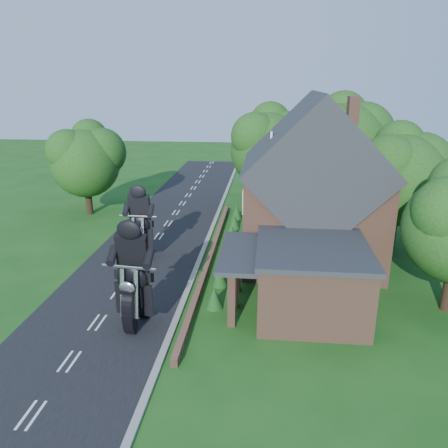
# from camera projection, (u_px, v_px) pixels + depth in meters

# --- Properties ---
(ground) EXTENTS (120.00, 120.00, 0.00)m
(ground) POSITION_uv_depth(u_px,v_px,m) (118.00, 293.00, 23.35)
(ground) COLOR #184914
(ground) RESTS_ON ground
(road) EXTENTS (7.00, 80.00, 0.02)m
(road) POSITION_uv_depth(u_px,v_px,m) (118.00, 293.00, 23.34)
(road) COLOR black
(road) RESTS_ON ground
(kerb) EXTENTS (0.30, 80.00, 0.12)m
(kerb) POSITION_uv_depth(u_px,v_px,m) (186.00, 296.00, 22.98)
(kerb) COLOR gray
(kerb) RESTS_ON ground
(garden_wall) EXTENTS (0.30, 22.00, 0.40)m
(garden_wall) POSITION_uv_depth(u_px,v_px,m) (210.00, 257.00, 27.60)
(garden_wall) COLOR brown
(garden_wall) RESTS_ON ground
(house) EXTENTS (9.54, 8.64, 10.24)m
(house) POSITION_uv_depth(u_px,v_px,m) (312.00, 192.00, 26.64)
(house) COLOR brown
(house) RESTS_ON ground
(annex) EXTENTS (7.05, 5.94, 3.44)m
(annex) POSITION_uv_depth(u_px,v_px,m) (308.00, 278.00, 21.09)
(annex) COLOR brown
(annex) RESTS_ON ground
(tree_house_right) EXTENTS (6.51, 6.00, 8.40)m
(tree_house_right) POSITION_uv_depth(u_px,v_px,m) (406.00, 172.00, 28.26)
(tree_house_right) COLOR black
(tree_house_right) RESTS_ON ground
(tree_behind_house) EXTENTS (7.81, 7.20, 10.08)m
(tree_behind_house) POSITION_uv_depth(u_px,v_px,m) (348.00, 140.00, 35.28)
(tree_behind_house) COLOR black
(tree_behind_house) RESTS_ON ground
(tree_behind_left) EXTENTS (6.94, 6.40, 9.16)m
(tree_behind_left) POSITION_uv_depth(u_px,v_px,m) (273.00, 144.00, 36.94)
(tree_behind_left) COLOR black
(tree_behind_left) RESTS_ON ground
(tree_far_road) EXTENTS (6.08, 5.60, 7.84)m
(tree_far_road) POSITION_uv_depth(u_px,v_px,m) (90.00, 157.00, 35.81)
(tree_far_road) COLOR black
(tree_far_road) RESTS_ON ground
(shrub_a) EXTENTS (0.90, 0.90, 1.10)m
(shrub_a) POSITION_uv_depth(u_px,v_px,m) (214.00, 298.00, 21.72)
(shrub_a) COLOR #133E16
(shrub_a) RESTS_ON ground
(shrub_b) EXTENTS (0.90, 0.90, 1.10)m
(shrub_b) POSITION_uv_depth(u_px,v_px,m) (220.00, 276.00, 24.08)
(shrub_b) COLOR #133E16
(shrub_b) RESTS_ON ground
(shrub_c) EXTENTS (0.90, 0.90, 1.10)m
(shrub_c) POSITION_uv_depth(u_px,v_px,m) (224.00, 259.00, 26.44)
(shrub_c) COLOR #133E16
(shrub_c) RESTS_ON ground
(shrub_d) EXTENTS (0.90, 0.90, 1.10)m
(shrub_d) POSITION_uv_depth(u_px,v_px,m) (231.00, 232.00, 31.17)
(shrub_d) COLOR #133E16
(shrub_d) RESTS_ON ground
(shrub_e) EXTENTS (0.90, 0.90, 1.10)m
(shrub_e) POSITION_uv_depth(u_px,v_px,m) (234.00, 221.00, 33.53)
(shrub_e) COLOR #133E16
(shrub_e) RESTS_ON ground
(shrub_f) EXTENTS (0.90, 0.90, 1.10)m
(shrub_f) POSITION_uv_depth(u_px,v_px,m) (236.00, 212.00, 35.89)
(shrub_f) COLOR #133E16
(shrub_f) RESTS_ON ground
(motorcycle_lead) EXTENTS (0.60, 1.71, 1.56)m
(motorcycle_lead) POSITION_uv_depth(u_px,v_px,m) (136.00, 311.00, 20.03)
(motorcycle_lead) COLOR black
(motorcycle_lead) RESTS_ON ground
(motorcycle_follow) EXTENTS (0.46, 1.57, 1.45)m
(motorcycle_follow) POSITION_uv_depth(u_px,v_px,m) (142.00, 247.00, 27.75)
(motorcycle_follow) COLOR black
(motorcycle_follow) RESTS_ON ground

